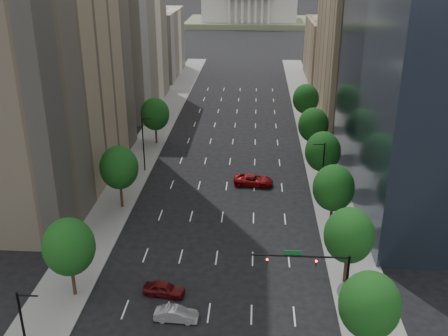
% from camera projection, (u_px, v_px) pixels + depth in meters
% --- Properties ---
extents(sidewalk_left, '(6.00, 200.00, 0.15)m').
position_uv_depth(sidewalk_left, '(125.00, 183.00, 79.43)').
color(sidewalk_left, slate).
rests_on(sidewalk_left, ground).
extents(sidewalk_right, '(6.00, 200.00, 0.15)m').
position_uv_depth(sidewalk_right, '(330.00, 188.00, 77.64)').
color(sidewalk_right, slate).
rests_on(sidewalk_right, ground).
extents(midrise_cream_left, '(14.00, 30.00, 35.00)m').
position_uv_depth(midrise_cream_left, '(123.00, 28.00, 112.93)').
color(midrise_cream_left, beige).
rests_on(midrise_cream_left, ground).
extents(filler_left, '(14.00, 26.00, 18.00)m').
position_uv_depth(filler_left, '(154.00, 43.00, 146.61)').
color(filler_left, beige).
rests_on(filler_left, ground).
extents(parking_tan_right, '(14.00, 30.00, 30.00)m').
position_uv_depth(parking_tan_right, '(358.00, 44.00, 108.24)').
color(parking_tan_right, '#8C7759').
rests_on(parking_tan_right, ground).
extents(filler_right, '(14.00, 26.00, 16.00)m').
position_uv_depth(filler_right, '(334.00, 50.00, 141.34)').
color(filler_right, '#8C7759').
rests_on(filler_right, ground).
extents(tree_right_0, '(5.20, 5.20, 8.39)m').
position_uv_depth(tree_right_0, '(370.00, 305.00, 43.42)').
color(tree_right_0, '#382316').
rests_on(tree_right_0, ground).
extents(tree_right_1, '(5.20, 5.20, 8.75)m').
position_uv_depth(tree_right_1, '(349.00, 235.00, 53.43)').
color(tree_right_1, '#382316').
rests_on(tree_right_1, ground).
extents(tree_right_2, '(5.20, 5.20, 8.61)m').
position_uv_depth(tree_right_2, '(333.00, 188.00, 64.54)').
color(tree_right_2, '#382316').
rests_on(tree_right_2, ground).
extents(tree_right_3, '(5.20, 5.20, 8.89)m').
position_uv_depth(tree_right_3, '(323.00, 152.00, 75.49)').
color(tree_right_3, '#382316').
rests_on(tree_right_3, ground).
extents(tree_right_4, '(5.20, 5.20, 8.46)m').
position_uv_depth(tree_right_4, '(313.00, 125.00, 88.56)').
color(tree_right_4, '#382316').
rests_on(tree_right_4, ground).
extents(tree_right_5, '(5.20, 5.20, 8.75)m').
position_uv_depth(tree_right_5, '(306.00, 99.00, 103.20)').
color(tree_right_5, '#382316').
rests_on(tree_right_5, ground).
extents(tree_left_0, '(5.20, 5.20, 8.75)m').
position_uv_depth(tree_left_0, '(69.00, 247.00, 51.36)').
color(tree_left_0, '#382316').
rests_on(tree_left_0, ground).
extents(tree_left_1, '(5.20, 5.20, 8.97)m').
position_uv_depth(tree_left_1, '(119.00, 168.00, 69.71)').
color(tree_left_1, '#382316').
rests_on(tree_left_1, ground).
extents(tree_left_2, '(5.20, 5.20, 8.68)m').
position_uv_depth(tree_left_2, '(155.00, 114.00, 93.79)').
color(tree_left_2, '#382316').
rests_on(tree_left_2, ground).
extents(streetlight_rn, '(1.70, 0.20, 9.00)m').
position_uv_depth(streetlight_rn, '(322.00, 172.00, 71.32)').
color(streetlight_rn, black).
rests_on(streetlight_rn, ground).
extents(streetlight_ln, '(1.70, 0.20, 9.00)m').
position_uv_depth(streetlight_ln, '(144.00, 143.00, 82.09)').
color(streetlight_ln, black).
rests_on(streetlight_ln, ground).
extents(traffic_signal, '(9.12, 0.40, 7.38)m').
position_uv_depth(traffic_signal, '(321.00, 272.00, 48.31)').
color(traffic_signal, black).
rests_on(traffic_signal, ground).
extents(capitol, '(60.00, 40.00, 35.20)m').
position_uv_depth(capitol, '(249.00, 7.00, 250.14)').
color(capitol, '#596647').
rests_on(capitol, ground).
extents(foothills, '(720.00, 413.00, 263.00)m').
position_uv_depth(foothills, '(285.00, 20.00, 588.23)').
color(foothills, olive).
rests_on(foothills, ground).
extents(car_maroon, '(4.50, 2.30, 1.47)m').
position_uv_depth(car_maroon, '(164.00, 289.00, 53.30)').
color(car_maroon, '#4A0C0D').
rests_on(car_maroon, ground).
extents(car_silver, '(4.24, 1.64, 1.38)m').
position_uv_depth(car_silver, '(176.00, 314.00, 49.64)').
color(car_silver, '#A1A0A5').
rests_on(car_silver, ground).
extents(car_red_far, '(6.18, 3.34, 1.65)m').
position_uv_depth(car_red_far, '(254.00, 180.00, 78.58)').
color(car_red_far, maroon).
rests_on(car_red_far, ground).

